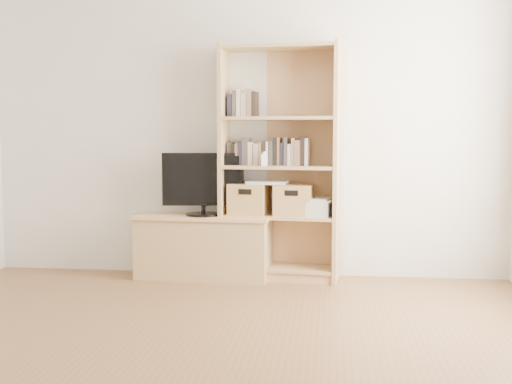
% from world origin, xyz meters
% --- Properties ---
extents(floor, '(4.50, 5.00, 0.01)m').
position_xyz_m(floor, '(0.00, 0.00, 0.00)').
color(floor, brown).
rests_on(floor, ground).
extents(back_wall, '(4.50, 0.02, 2.60)m').
position_xyz_m(back_wall, '(0.00, 2.50, 1.30)').
color(back_wall, beige).
rests_on(back_wall, floor).
extents(tv_stand, '(1.14, 0.48, 0.51)m').
position_xyz_m(tv_stand, '(-0.33, 2.29, 0.26)').
color(tv_stand, tan).
rests_on(tv_stand, floor).
extents(bookshelf, '(1.02, 0.44, 1.98)m').
position_xyz_m(bookshelf, '(0.31, 2.32, 0.99)').
color(bookshelf, tan).
rests_on(bookshelf, floor).
extents(television, '(0.69, 0.15, 0.54)m').
position_xyz_m(television, '(-0.33, 2.29, 0.81)').
color(television, black).
rests_on(television, tv_stand).
extents(books_row_mid, '(0.80, 0.26, 0.21)m').
position_xyz_m(books_row_mid, '(0.32, 2.35, 1.07)').
color(books_row_mid, '#3F3933').
rests_on(books_row_mid, bookshelf).
extents(books_row_upper, '(0.37, 0.16, 0.19)m').
position_xyz_m(books_row_upper, '(0.10, 2.37, 1.47)').
color(books_row_upper, '#3F3933').
rests_on(books_row_upper, bookshelf).
extents(baby_monitor, '(0.05, 0.04, 0.10)m').
position_xyz_m(baby_monitor, '(0.20, 2.22, 1.02)').
color(baby_monitor, white).
rests_on(baby_monitor, bookshelf).
extents(basket_left, '(0.35, 0.30, 0.26)m').
position_xyz_m(basket_left, '(0.05, 2.34, 0.68)').
color(basket_left, '#B28050').
rests_on(basket_left, bookshelf).
extents(basket_right, '(0.33, 0.28, 0.26)m').
position_xyz_m(basket_right, '(0.43, 2.31, 0.68)').
color(basket_right, '#B28050').
rests_on(basket_right, bookshelf).
extents(laptop, '(0.35, 0.26, 0.03)m').
position_xyz_m(laptop, '(0.21, 2.31, 0.82)').
color(laptop, silver).
rests_on(laptop, basket_left).
extents(magazine_stack, '(0.23, 0.30, 0.13)m').
position_xyz_m(magazine_stack, '(0.65, 2.29, 0.61)').
color(magazine_stack, silver).
rests_on(magazine_stack, bookshelf).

